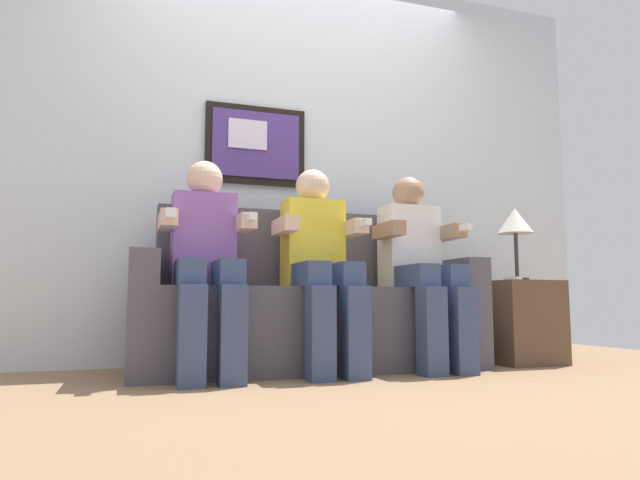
# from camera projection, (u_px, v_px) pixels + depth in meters

# --- Properties ---
(ground_plane) EXTENTS (5.62, 5.62, 0.00)m
(ground_plane) POSITION_uv_depth(u_px,v_px,m) (330.00, 377.00, 2.80)
(ground_plane) COLOR #8C6B4C
(back_wall_assembly) EXTENTS (4.33, 0.10, 2.60)m
(back_wall_assembly) POSITION_uv_depth(u_px,v_px,m) (289.00, 157.00, 3.65)
(back_wall_assembly) COLOR silver
(back_wall_assembly) RESTS_ON ground_plane
(couch) EXTENTS (1.93, 0.58, 0.90)m
(couch) POSITION_uv_depth(u_px,v_px,m) (310.00, 313.00, 3.14)
(couch) COLOR #514C56
(couch) RESTS_ON ground_plane
(person_on_left) EXTENTS (0.46, 0.56, 1.11)m
(person_on_left) POSITION_uv_depth(u_px,v_px,m) (206.00, 255.00, 2.82)
(person_on_left) COLOR #8C59A5
(person_on_left) RESTS_ON ground_plane
(person_in_middle) EXTENTS (0.46, 0.56, 1.11)m
(person_in_middle) POSITION_uv_depth(u_px,v_px,m) (320.00, 258.00, 3.01)
(person_in_middle) COLOR yellow
(person_in_middle) RESTS_ON ground_plane
(person_on_right) EXTENTS (0.46, 0.56, 1.11)m
(person_on_right) POSITION_uv_depth(u_px,v_px,m) (420.00, 260.00, 3.20)
(person_on_right) COLOR white
(person_on_right) RESTS_ON ground_plane
(side_table_right) EXTENTS (0.40, 0.40, 0.50)m
(side_table_right) POSITION_uv_depth(u_px,v_px,m) (520.00, 322.00, 3.45)
(side_table_right) COLOR brown
(side_table_right) RESTS_ON ground_plane
(table_lamp) EXTENTS (0.22, 0.22, 0.46)m
(table_lamp) POSITION_uv_depth(u_px,v_px,m) (515.00, 224.00, 3.56)
(table_lamp) COLOR #333338
(table_lamp) RESTS_ON side_table_right
(spare_remote_on_table) EXTENTS (0.04, 0.13, 0.02)m
(spare_remote_on_table) POSITION_uv_depth(u_px,v_px,m) (513.00, 279.00, 3.38)
(spare_remote_on_table) COLOR white
(spare_remote_on_table) RESTS_ON side_table_right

